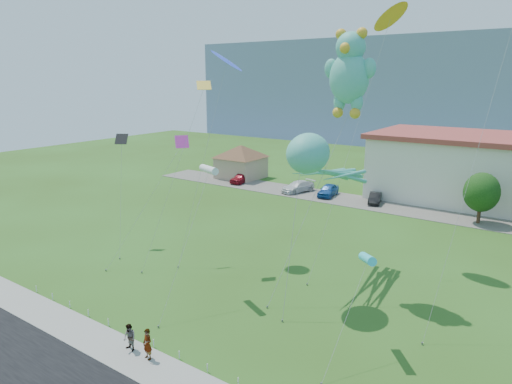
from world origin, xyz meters
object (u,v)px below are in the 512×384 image
at_px(pavilion, 241,158).
at_px(teddy_bear_kite, 349,71).
at_px(pedestrian_right, 130,338).
at_px(parked_car_black, 375,198).
at_px(parked_car_red, 241,178).
at_px(parked_car_white, 298,187).
at_px(parked_car_blue, 328,190).
at_px(octopus_kite, 319,163).
at_px(pedestrian_left, 147,344).

distance_m(pavilion, teddy_bear_kite, 39.85).
height_order(pedestrian_right, parked_car_black, pedestrian_right).
height_order(parked_car_black, teddy_bear_kite, teddy_bear_kite).
height_order(parked_car_red, teddy_bear_kite, teddy_bear_kite).
relative_size(parked_car_white, parked_car_blue, 1.11).
xyz_separation_m(parked_car_black, octopus_kite, (4.74, -24.77, 8.53)).
bearing_deg(parked_car_black, pavilion, 158.72).
bearing_deg(parked_car_white, parked_car_blue, 22.60).
relative_size(pedestrian_right, teddy_bear_kite, 0.09).
relative_size(pavilion, octopus_kite, 0.80).
xyz_separation_m(pedestrian_left, octopus_kite, (3.26, 13.02, 8.25)).
relative_size(parked_car_white, octopus_kite, 0.43).
bearing_deg(parked_car_white, parked_car_black, 20.44).
relative_size(parked_car_red, parked_car_blue, 0.96).
bearing_deg(teddy_bear_kite, parked_car_blue, 117.92).
xyz_separation_m(parked_car_white, parked_car_black, (10.53, 0.42, -0.09)).
bearing_deg(pedestrian_right, pedestrian_left, 7.61).
height_order(pedestrian_left, parked_car_white, pedestrian_left).
distance_m(pedestrian_right, parked_car_white, 38.88).
relative_size(pavilion, parked_car_white, 1.85).
distance_m(pedestrian_left, parked_car_white, 39.25).
height_order(pavilion, pedestrian_left, pavilion).
relative_size(parked_car_red, octopus_kite, 0.37).
bearing_deg(teddy_bear_kite, pavilion, 137.77).
xyz_separation_m(pedestrian_left, teddy_bear_kite, (4.39, 14.85, 14.31)).
bearing_deg(pavilion, parked_car_blue, -9.37).
bearing_deg(parked_car_blue, pedestrian_right, -87.73).
height_order(pavilion, parked_car_blue, pavilion).
height_order(pedestrian_right, teddy_bear_kite, teddy_bear_kite).
bearing_deg(pedestrian_left, parked_car_white, 114.70).
bearing_deg(parked_car_blue, parked_car_red, 173.34).
bearing_deg(pavilion, teddy_bear_kite, -42.23).
bearing_deg(teddy_bear_kite, parked_car_white, 126.07).
bearing_deg(octopus_kite, parked_car_blue, 113.97).
height_order(parked_car_white, parked_car_black, parked_car_white).
relative_size(pavilion, teddy_bear_kite, 0.51).
bearing_deg(teddy_bear_kite, pedestrian_right, -111.23).
bearing_deg(pedestrian_right, parked_car_black, 96.19).
bearing_deg(pedestrian_left, pedestrian_right, -171.57).
bearing_deg(parked_car_white, teddy_bear_kite, -35.78).
relative_size(parked_car_red, parked_car_white, 0.87).
height_order(parked_car_white, teddy_bear_kite, teddy_bear_kite).
relative_size(parked_car_white, teddy_bear_kite, 0.28).
xyz_separation_m(pedestrian_right, octopus_kite, (4.65, 13.06, 8.33)).
xyz_separation_m(pedestrian_right, teddy_bear_kite, (5.78, 14.89, 14.40)).
bearing_deg(octopus_kite, parked_car_white, 122.09).
distance_m(parked_car_white, octopus_kite, 29.95).
xyz_separation_m(parked_car_white, teddy_bear_kite, (16.40, -22.51, 14.51)).
xyz_separation_m(pedestrian_left, parked_car_blue, (-7.72, 37.70, -0.15)).
bearing_deg(pedestrian_left, parked_car_black, 99.12).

